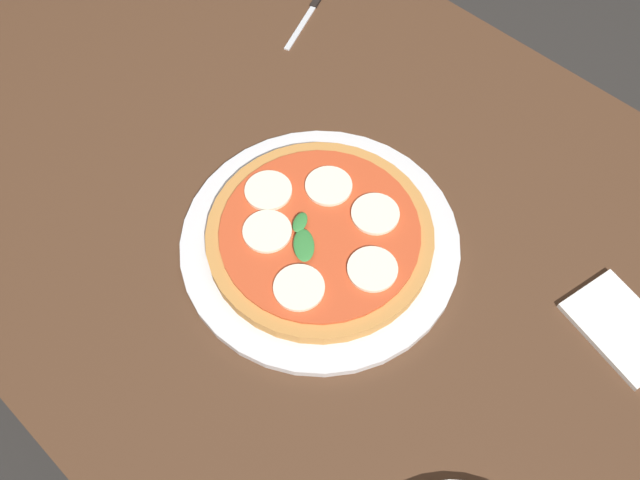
{
  "coord_description": "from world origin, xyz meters",
  "views": [
    {
      "loc": [
        -0.36,
        0.37,
        1.48
      ],
      "look_at": [
        -0.06,
        0.04,
        0.73
      ],
      "focal_mm": 37.55,
      "sensor_mm": 36.0,
      "label": 1
    }
  ],
  "objects": [
    {
      "name": "ground_plane",
      "position": [
        0.0,
        0.0,
        0.0
      ],
      "size": [
        6.0,
        6.0,
        0.0
      ],
      "primitive_type": "plane",
      "color": "#2D2B28"
    },
    {
      "name": "dining_table",
      "position": [
        0.0,
        0.0,
        0.63
      ],
      "size": [
        1.42,
        0.9,
        0.72
      ],
      "color": "#4C301E",
      "rests_on": "ground_plane"
    },
    {
      "name": "serving_tray",
      "position": [
        -0.06,
        0.04,
        0.73
      ],
      "size": [
        0.37,
        0.37,
        0.01
      ],
      "primitive_type": "cylinder",
      "color": "silver",
      "rests_on": "dining_table"
    },
    {
      "name": "pizza",
      "position": [
        -0.05,
        0.04,
        0.74
      ],
      "size": [
        0.29,
        0.29,
        0.03
      ],
      "color": "#C6843F",
      "rests_on": "serving_tray"
    },
    {
      "name": "napkin",
      "position": [
        -0.41,
        -0.12,
        0.73
      ],
      "size": [
        0.15,
        0.12,
        0.01
      ],
      "primitive_type": "cube",
      "rotation": [
        0.0,
        0.0,
        -0.24
      ],
      "color": "white",
      "rests_on": "dining_table"
    },
    {
      "name": "knife",
      "position": [
        0.27,
        -0.28,
        0.72
      ],
      "size": [
        0.07,
        0.16,
        0.01
      ],
      "color": "black",
      "rests_on": "dining_table"
    }
  ]
}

